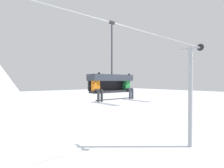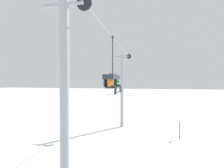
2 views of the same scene
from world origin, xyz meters
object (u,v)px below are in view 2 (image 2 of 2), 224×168
lift_tower_near (65,108)px  skier_green (117,83)px  lift_tower_far (122,89)px  chairlift_chair (112,79)px  trail_sign (180,129)px  skier_orange (112,84)px

lift_tower_near → skier_green: lift_tower_near is taller
lift_tower_far → chairlift_chair: (-9.31, -0.71, 1.15)m
skier_green → trail_sign: skier_green is taller
trail_sign → lift_tower_near: bearing=152.2°
lift_tower_far → skier_orange: bearing=-174.9°
lift_tower_near → skier_green: bearing=-8.7°
lift_tower_near → lift_tower_far: 14.43m
lift_tower_near → lift_tower_far: bearing=0.0°
lift_tower_near → chairlift_chair: size_ratio=2.35×
trail_sign → chairlift_chair: bearing=139.7°
lift_tower_far → trail_sign: (-3.09, -5.98, -3.57)m
skier_orange → skier_green: (1.88, 0.00, 0.00)m
chairlift_chair → trail_sign: chairlift_chair is taller
lift_tower_far → skier_green: size_ratio=5.07×
lift_tower_near → trail_sign: bearing=-27.8°
chairlift_chair → skier_green: bearing=-12.8°
lift_tower_near → skier_orange: size_ratio=5.07×
trail_sign → lift_tower_far: bearing=62.7°
lift_tower_far → lift_tower_near: bearing=180.0°
chairlift_chair → skier_green: (0.94, -0.21, -0.30)m
skier_green → chairlift_chair: bearing=167.2°
skier_orange → lift_tower_far: bearing=5.1°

